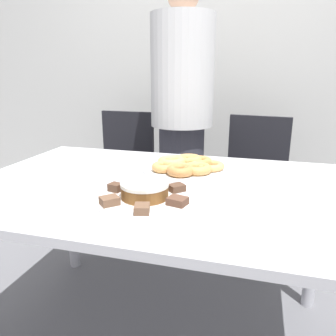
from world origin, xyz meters
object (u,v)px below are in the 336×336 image
(napkin, at_px, (64,174))
(office_chair_left, at_px, (121,179))
(plate_cake, at_px, (145,199))
(frosted_cake, at_px, (145,190))
(office_chair_right, at_px, (252,191))
(person_standing, at_px, (182,118))
(plate_donuts, at_px, (186,169))

(napkin, bearing_deg, office_chair_left, 99.24)
(plate_cake, distance_m, frosted_cake, 0.03)
(office_chair_right, bearing_deg, napkin, -122.20)
(frosted_cake, relative_size, napkin, 1.08)
(person_standing, relative_size, napkin, 11.23)
(plate_cake, height_order, plate_donuts, same)
(plate_donuts, bearing_deg, person_standing, 104.63)
(office_chair_left, xyz_separation_m, frosted_cake, (0.57, -1.10, 0.36))
(office_chair_left, height_order, frosted_cake, office_chair_left)
(plate_donuts, height_order, napkin, plate_donuts)
(plate_donuts, relative_size, frosted_cake, 2.37)
(office_chair_right, bearing_deg, frosted_cake, -99.64)
(office_chair_left, distance_m, plate_cake, 1.28)
(person_standing, bearing_deg, napkin, -109.12)
(person_standing, xyz_separation_m, napkin, (-0.30, -0.88, -0.13))
(person_standing, distance_m, napkin, 0.94)
(plate_donuts, distance_m, frosted_cake, 0.39)
(plate_donuts, relative_size, napkin, 2.57)
(office_chair_right, height_order, plate_cake, office_chair_right)
(plate_cake, height_order, frosted_cake, frosted_cake)
(office_chair_right, xyz_separation_m, plate_donuts, (-0.29, -0.71, 0.33))
(office_chair_left, bearing_deg, office_chair_right, 1.40)
(person_standing, distance_m, frosted_cake, 1.07)
(plate_donuts, bearing_deg, office_chair_left, 131.40)
(person_standing, distance_m, office_chair_left, 0.65)
(plate_donuts, bearing_deg, frosted_cake, -97.88)
(napkin, bearing_deg, plate_donuts, 23.43)
(office_chair_right, distance_m, frosted_cake, 1.21)
(office_chair_left, height_order, office_chair_right, same)
(person_standing, xyz_separation_m, office_chair_right, (0.46, 0.04, -0.46))
(frosted_cake, bearing_deg, office_chair_left, 117.55)
(person_standing, bearing_deg, office_chair_left, 174.51)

